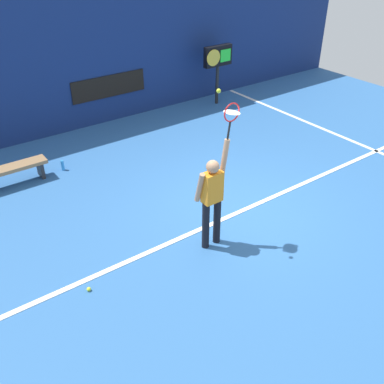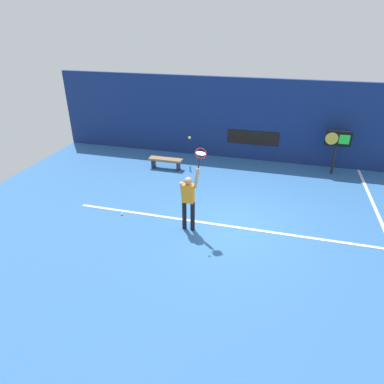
# 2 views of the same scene
# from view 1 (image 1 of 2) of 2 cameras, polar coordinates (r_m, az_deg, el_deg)

# --- Properties ---
(ground_plane) EXTENTS (18.00, 18.00, 0.00)m
(ground_plane) POSITION_cam_1_polar(r_m,az_deg,el_deg) (8.92, 6.16, -1.99)
(ground_plane) COLOR #2D609E
(back_wall) EXTENTS (18.00, 0.20, 3.48)m
(back_wall) POSITION_cam_1_polar(r_m,az_deg,el_deg) (12.58, -11.34, 16.61)
(back_wall) COLOR navy
(back_wall) RESTS_ON ground_plane
(sponsor_banner_center) EXTENTS (2.20, 0.03, 0.60)m
(sponsor_banner_center) POSITION_cam_1_polar(r_m,az_deg,el_deg) (12.68, -10.74, 13.36)
(sponsor_banner_center) COLOR black
(court_baseline) EXTENTS (10.00, 0.10, 0.01)m
(court_baseline) POSITION_cam_1_polar(r_m,az_deg,el_deg) (8.84, 6.73, -2.34)
(court_baseline) COLOR white
(court_baseline) RESTS_ON ground_plane
(court_sideline) EXTENTS (0.10, 7.00, 0.01)m
(court_sideline) POSITION_cam_1_polar(r_m,az_deg,el_deg) (13.04, 15.16, 8.57)
(court_sideline) COLOR white
(court_sideline) RESTS_ON ground_plane
(tennis_player) EXTENTS (0.57, 0.31, 1.99)m
(tennis_player) POSITION_cam_1_polar(r_m,az_deg,el_deg) (7.35, 2.61, -0.57)
(tennis_player) COLOR black
(tennis_player) RESTS_ON ground_plane
(tennis_racket) EXTENTS (0.36, 0.27, 0.62)m
(tennis_racket) POSITION_cam_1_polar(r_m,az_deg,el_deg) (6.91, 5.16, 10.01)
(tennis_racket) COLOR black
(tennis_ball) EXTENTS (0.07, 0.07, 0.07)m
(tennis_ball) POSITION_cam_1_polar(r_m,az_deg,el_deg) (6.56, 3.49, 12.99)
(tennis_ball) COLOR #CCE033
(scoreboard_clock) EXTENTS (0.96, 0.20, 1.78)m
(scoreboard_clock) POSITION_cam_1_polar(r_m,az_deg,el_deg) (13.72, 3.38, 16.92)
(scoreboard_clock) COLOR black
(scoreboard_clock) RESTS_ON ground_plane
(court_bench) EXTENTS (1.40, 0.36, 0.45)m
(court_bench) POSITION_cam_1_polar(r_m,az_deg,el_deg) (10.24, -22.11, 2.64)
(court_bench) COLOR olive
(court_bench) RESTS_ON ground_plane
(water_bottle) EXTENTS (0.07, 0.07, 0.24)m
(water_bottle) POSITION_cam_1_polar(r_m,az_deg,el_deg) (10.57, -16.48, 3.35)
(water_bottle) COLOR #338CD8
(water_bottle) RESTS_ON ground_plane
(spare_ball) EXTENTS (0.07, 0.07, 0.07)m
(spare_ball) POSITION_cam_1_polar(r_m,az_deg,el_deg) (7.22, -13.27, -12.20)
(spare_ball) COLOR #CCE033
(spare_ball) RESTS_ON ground_plane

